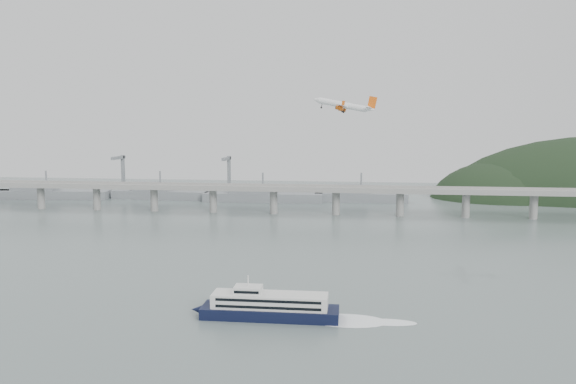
# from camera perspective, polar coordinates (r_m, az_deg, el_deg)

# --- Properties ---
(ground) EXTENTS (900.00, 900.00, 0.00)m
(ground) POSITION_cam_1_polar(r_m,az_deg,el_deg) (255.24, -1.58, -9.59)
(ground) COLOR slate
(ground) RESTS_ON ground
(bridge) EXTENTS (800.00, 22.00, 23.90)m
(bridge) POSITION_cam_1_polar(r_m,az_deg,el_deg) (446.72, 2.19, -0.03)
(bridge) COLOR gray
(bridge) RESTS_ON ground
(distant_fleet) EXTENTS (453.00, 60.90, 40.00)m
(distant_fleet) POSITION_cam_1_polar(r_m,az_deg,el_deg) (546.26, -13.52, -0.12)
(distant_fleet) COLOR slate
(distant_fleet) RESTS_ON ground
(ferry) EXTENTS (85.35, 15.25, 16.11)m
(ferry) POSITION_cam_1_polar(r_m,az_deg,el_deg) (215.72, -1.85, -11.55)
(ferry) COLOR black
(ferry) RESTS_ON ground
(airliner) EXTENTS (35.38, 32.15, 9.42)m
(airliner) POSITION_cam_1_polar(r_m,az_deg,el_deg) (307.52, 5.73, 8.75)
(airliner) COLOR white
(airliner) RESTS_ON ground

